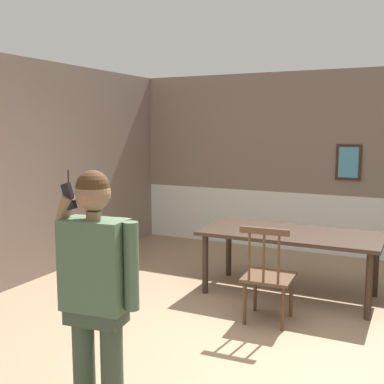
% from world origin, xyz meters
% --- Properties ---
extents(ground_plane, '(7.83, 7.83, 0.00)m').
position_xyz_m(ground_plane, '(0.00, 0.00, 0.00)').
color(ground_plane, '#9E7F60').
extents(room_back_partition, '(6.34, 0.17, 2.72)m').
position_xyz_m(room_back_partition, '(0.00, 3.56, 1.31)').
color(room_back_partition, gray).
rests_on(room_back_partition, ground_plane).
extents(dining_table, '(1.97, 0.95, 0.73)m').
position_xyz_m(dining_table, '(-0.11, 1.54, 0.65)').
color(dining_table, '#38281E').
rests_on(dining_table, ground_plane).
extents(chair_by_doorway, '(0.49, 0.49, 0.97)m').
position_xyz_m(chair_by_doorway, '(-0.10, 0.68, 0.47)').
color(chair_by_doorway, '#513823').
rests_on(chair_by_doorway, ground_plane).
extents(person_figure, '(0.55, 0.27, 1.64)m').
position_xyz_m(person_figure, '(-0.55, -1.38, 0.94)').
color(person_figure, '#3A493A').
rests_on(person_figure, ground_plane).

